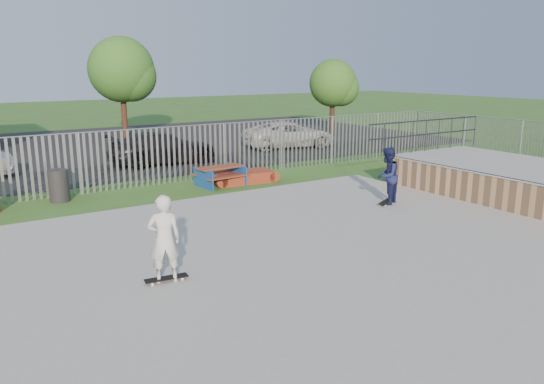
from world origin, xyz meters
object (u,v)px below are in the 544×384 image
car_dark (163,148)px  skater_navy (387,176)px  tree_mid (121,70)px  skater_white (164,239)px  picnic_table (220,176)px  trash_bin_grey (59,186)px  car_white (289,135)px  funbox (243,177)px  tree_right (333,83)px

car_dark → skater_navy: skater_navy is taller
tree_mid → skater_navy: bearing=-86.5°
skater_white → picnic_table: bearing=-106.9°
trash_bin_grey → car_white: 13.34m
funbox → car_dark: size_ratio=0.45×
tree_right → skater_navy: size_ratio=2.72×
funbox → car_dark: bearing=106.5°
picnic_table → tree_right: bearing=32.7°
trash_bin_grey → car_dark: car_dark is taller
tree_right → funbox: bearing=-140.7°
tree_mid → skater_navy: (1.24, -20.00, -2.89)m
funbox → car_white: bearing=50.0°
funbox → car_dark: 5.21m
trash_bin_grey → tree_mid: 15.73m
tree_right → skater_navy: bearing=-124.4°
picnic_table → car_dark: car_dark is taller
funbox → skater_white: size_ratio=1.26×
tree_right → skater_white: (-18.07, -17.28, -2.05)m
funbox → car_dark: car_dark is taller
trash_bin_grey → tree_mid: size_ratio=0.17×
funbox → skater_navy: 5.67m
trash_bin_grey → car_dark: size_ratio=0.21×
skater_navy → picnic_table: bearing=-90.7°
car_white → picnic_table: bearing=141.4°
car_dark → car_white: size_ratio=0.99×
car_dark → skater_white: size_ratio=2.79×
skater_white → car_white: bearing=-114.9°
funbox → skater_navy: skater_navy is taller
car_dark → skater_white: 13.31m
car_white → car_dark: bearing=108.5°
trash_bin_grey → skater_white: skater_white is taller
car_white → skater_white: skater_white is taller
trash_bin_grey → skater_navy: size_ratio=0.60×
car_dark → skater_white: skater_white is taller
picnic_table → trash_bin_grey: bearing=167.6°
tree_mid → skater_white: 23.00m
skater_white → skater_navy: bearing=-148.5°
picnic_table → car_white: size_ratio=0.37×
picnic_table → skater_white: bearing=-128.6°
skater_white → tree_mid: bearing=-88.9°
car_white → tree_right: tree_right is taller
funbox → tree_right: tree_right is taller
picnic_table → tree_mid: bearing=80.1°
picnic_table → funbox: 0.92m
skater_white → trash_bin_grey: bearing=-71.2°
picnic_table → funbox: picnic_table is taller
funbox → tree_mid: 15.10m
picnic_table → skater_white: 8.85m
funbox → tree_mid: bearing=93.9°
funbox → skater_navy: size_ratio=1.26×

